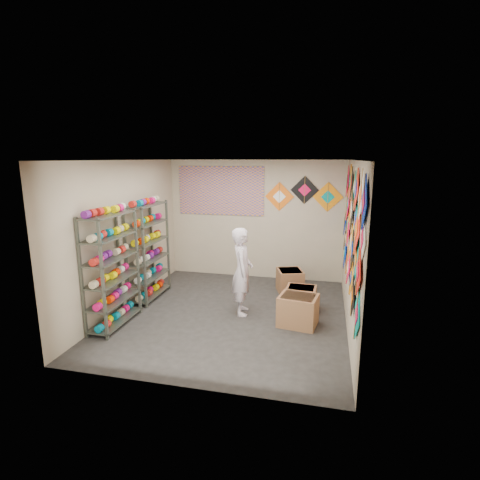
% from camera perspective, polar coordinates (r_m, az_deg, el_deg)
% --- Properties ---
extents(ground, '(4.50, 4.50, 0.00)m').
position_cam_1_polar(ground, '(6.83, -1.41, -11.20)').
color(ground, '#262421').
extents(room_walls, '(4.50, 4.50, 4.50)m').
position_cam_1_polar(room_walls, '(6.36, -1.49, 2.51)').
color(room_walls, tan).
rests_on(room_walls, ground).
extents(shelf_rack_front, '(0.40, 1.10, 1.90)m').
position_cam_1_polar(shelf_rack_front, '(6.45, -18.97, -4.37)').
color(shelf_rack_front, '#4C5147').
rests_on(shelf_rack_front, ground).
extents(shelf_rack_back, '(0.40, 1.10, 1.90)m').
position_cam_1_polar(shelf_rack_back, '(7.54, -13.80, -1.67)').
color(shelf_rack_back, '#4C5147').
rests_on(shelf_rack_back, ground).
extents(string_spools, '(0.12, 2.36, 0.12)m').
position_cam_1_polar(string_spools, '(6.96, -16.23, -2.16)').
color(string_spools, '#E90E6A').
rests_on(string_spools, ground).
extents(kite_wall_display, '(0.06, 4.31, 2.01)m').
position_cam_1_polar(kite_wall_display, '(6.16, 16.62, 1.95)').
color(kite_wall_display, '#008983').
rests_on(kite_wall_display, room_walls).
extents(back_wall_kites, '(1.70, 0.02, 0.79)m').
position_cam_1_polar(back_wall_kites, '(8.35, 9.70, 6.83)').
color(back_wall_kites, orange).
rests_on(back_wall_kites, room_walls).
extents(poster, '(2.00, 0.01, 1.10)m').
position_cam_1_polar(poster, '(8.66, -2.95, 7.50)').
color(poster, '#544392').
rests_on(poster, room_walls).
extents(shopkeeper, '(0.72, 0.61, 1.56)m').
position_cam_1_polar(shopkeeper, '(6.62, 0.34, -4.79)').
color(shopkeeper, silver).
rests_on(shopkeeper, ground).
extents(carton_a, '(0.69, 0.60, 0.51)m').
position_cam_1_polar(carton_a, '(6.40, 8.83, -10.55)').
color(carton_a, brown).
rests_on(carton_a, ground).
extents(carton_b, '(0.55, 0.46, 0.43)m').
position_cam_1_polar(carton_b, '(7.03, 9.27, -8.78)').
color(carton_b, brown).
rests_on(carton_b, ground).
extents(carton_c, '(0.64, 0.67, 0.47)m').
position_cam_1_polar(carton_c, '(7.88, 7.60, -6.22)').
color(carton_c, brown).
rests_on(carton_c, ground).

